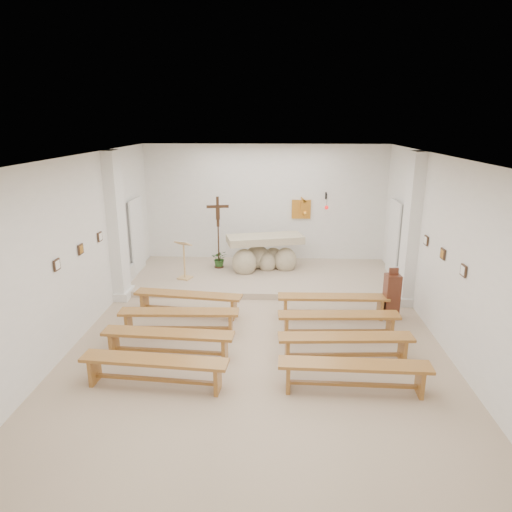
{
  "coord_description": "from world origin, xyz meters",
  "views": [
    {
      "loc": [
        0.34,
        -8.18,
        4.12
      ],
      "look_at": [
        -0.11,
        1.6,
        1.21
      ],
      "focal_mm": 32.0,
      "sensor_mm": 36.0,
      "label": 1
    }
  ],
  "objects_px": {
    "crucifix_stand": "(218,227)",
    "bench_left_second": "(179,317)",
    "donation_pedestal": "(392,296)",
    "bench_right_fourth": "(354,370)",
    "bench_right_front": "(333,301)",
    "altar": "(264,255)",
    "bench_left_front": "(188,299)",
    "bench_left_fourth": "(155,366)",
    "bench_left_third": "(168,338)",
    "lectern": "(184,260)",
    "bench_right_second": "(338,320)",
    "bench_right_third": "(345,342)"
  },
  "relations": [
    {
      "from": "bench_right_second",
      "to": "bench_left_third",
      "type": "relative_size",
      "value": 1.0
    },
    {
      "from": "bench_left_third",
      "to": "bench_right_third",
      "type": "distance_m",
      "value": 3.15
    },
    {
      "from": "donation_pedestal",
      "to": "bench_right_fourth",
      "type": "bearing_deg",
      "value": -118.29
    },
    {
      "from": "altar",
      "to": "crucifix_stand",
      "type": "xyz_separation_m",
      "value": [
        -1.27,
        0.12,
        0.75
      ]
    },
    {
      "from": "lectern",
      "to": "bench_right_third",
      "type": "distance_m",
      "value": 5.3
    },
    {
      "from": "bench_right_front",
      "to": "bench_left_second",
      "type": "xyz_separation_m",
      "value": [
        -3.15,
        -0.95,
        0.0
      ]
    },
    {
      "from": "crucifix_stand",
      "to": "bench_left_fourth",
      "type": "xyz_separation_m",
      "value": [
        -0.31,
        -5.81,
        -0.93
      ]
    },
    {
      "from": "bench_right_front",
      "to": "bench_left_third",
      "type": "distance_m",
      "value": 3.68
    },
    {
      "from": "lectern",
      "to": "bench_left_fourth",
      "type": "height_order",
      "value": "lectern"
    },
    {
      "from": "bench_right_front",
      "to": "bench_right_fourth",
      "type": "distance_m",
      "value": 2.85
    },
    {
      "from": "bench_right_front",
      "to": "altar",
      "type": "bearing_deg",
      "value": 118.02
    },
    {
      "from": "bench_right_front",
      "to": "bench_right_second",
      "type": "relative_size",
      "value": 1.0
    },
    {
      "from": "bench_left_front",
      "to": "bench_left_second",
      "type": "relative_size",
      "value": 1.01
    },
    {
      "from": "donation_pedestal",
      "to": "bench_right_second",
      "type": "relative_size",
      "value": 0.48
    },
    {
      "from": "bench_right_front",
      "to": "bench_left_front",
      "type": "bearing_deg",
      "value": 179.0
    },
    {
      "from": "altar",
      "to": "bench_left_second",
      "type": "xyz_separation_m",
      "value": [
        -1.58,
        -3.79,
        -0.18
      ]
    },
    {
      "from": "altar",
      "to": "bench_left_front",
      "type": "height_order",
      "value": "altar"
    },
    {
      "from": "bench_left_front",
      "to": "bench_right_front",
      "type": "height_order",
      "value": "same"
    },
    {
      "from": "bench_left_second",
      "to": "bench_left_front",
      "type": "bearing_deg",
      "value": 88.12
    },
    {
      "from": "bench_left_front",
      "to": "bench_left_fourth",
      "type": "xyz_separation_m",
      "value": [
        0.0,
        -2.85,
        0.0
      ]
    },
    {
      "from": "crucifix_stand",
      "to": "bench_right_third",
      "type": "height_order",
      "value": "crucifix_stand"
    },
    {
      "from": "donation_pedestal",
      "to": "bench_right_fourth",
      "type": "distance_m",
      "value": 3.16
    },
    {
      "from": "altar",
      "to": "bench_right_second",
      "type": "distance_m",
      "value": 4.11
    },
    {
      "from": "crucifix_stand",
      "to": "bench_left_second",
      "type": "height_order",
      "value": "crucifix_stand"
    },
    {
      "from": "lectern",
      "to": "bench_right_second",
      "type": "height_order",
      "value": "lectern"
    },
    {
      "from": "donation_pedestal",
      "to": "bench_left_front",
      "type": "distance_m",
      "value": 4.41
    },
    {
      "from": "donation_pedestal",
      "to": "altar",
      "type": "bearing_deg",
      "value": 130.48
    },
    {
      "from": "crucifix_stand",
      "to": "bench_left_second",
      "type": "relative_size",
      "value": 0.84
    },
    {
      "from": "donation_pedestal",
      "to": "bench_right_second",
      "type": "bearing_deg",
      "value": -146.5
    },
    {
      "from": "donation_pedestal",
      "to": "bench_left_fourth",
      "type": "xyz_separation_m",
      "value": [
        -4.41,
        -2.89,
        -0.13
      ]
    },
    {
      "from": "bench_left_front",
      "to": "bench_right_fourth",
      "type": "height_order",
      "value": "same"
    },
    {
      "from": "lectern",
      "to": "bench_left_second",
      "type": "xyz_separation_m",
      "value": [
        0.47,
        -2.91,
        -0.29
      ]
    },
    {
      "from": "donation_pedestal",
      "to": "bench_left_second",
      "type": "distance_m",
      "value": 4.52
    },
    {
      "from": "bench_right_fourth",
      "to": "bench_left_third",
      "type": "bearing_deg",
      "value": 164.6
    },
    {
      "from": "crucifix_stand",
      "to": "bench_left_third",
      "type": "height_order",
      "value": "crucifix_stand"
    },
    {
      "from": "altar",
      "to": "bench_left_third",
      "type": "height_order",
      "value": "altar"
    },
    {
      "from": "altar",
      "to": "bench_right_front",
      "type": "bearing_deg",
      "value": -75.44
    },
    {
      "from": "bench_right_front",
      "to": "bench_left_second",
      "type": "distance_m",
      "value": 3.29
    },
    {
      "from": "bench_left_second",
      "to": "bench_left_third",
      "type": "relative_size",
      "value": 1.0
    },
    {
      "from": "altar",
      "to": "donation_pedestal",
      "type": "bearing_deg",
      "value": -59.12
    },
    {
      "from": "altar",
      "to": "bench_right_third",
      "type": "xyz_separation_m",
      "value": [
        1.57,
        -4.74,
        -0.18
      ]
    },
    {
      "from": "bench_right_third",
      "to": "bench_left_front",
      "type": "bearing_deg",
      "value": 145.72
    },
    {
      "from": "bench_left_third",
      "to": "bench_right_fourth",
      "type": "height_order",
      "value": "same"
    },
    {
      "from": "bench_left_second",
      "to": "bench_left_fourth",
      "type": "distance_m",
      "value": 1.9
    },
    {
      "from": "bench_right_fourth",
      "to": "bench_right_second",
      "type": "bearing_deg",
      "value": 91.36
    },
    {
      "from": "bench_left_front",
      "to": "bench_left_third",
      "type": "distance_m",
      "value": 1.9
    },
    {
      "from": "lectern",
      "to": "bench_left_second",
      "type": "relative_size",
      "value": 0.44
    },
    {
      "from": "lectern",
      "to": "bench_right_fourth",
      "type": "bearing_deg",
      "value": -33.56
    },
    {
      "from": "bench_right_third",
      "to": "lectern",
      "type": "bearing_deg",
      "value": 129.99
    },
    {
      "from": "lectern",
      "to": "bench_left_fourth",
      "type": "distance_m",
      "value": 4.84
    }
  ]
}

